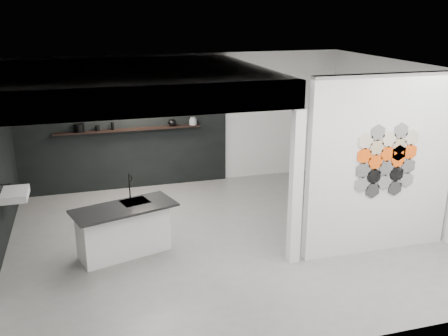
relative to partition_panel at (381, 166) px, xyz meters
The scene contains 16 objects.
floor 2.82m from the partition_panel, 155.80° to the left, with size 7.00×6.00×0.01m, color slate.
partition_panel is the anchor object (origin of this frame).
bay_clad_back 5.31m from the partition_panel, 131.60° to the left, with size 4.40×0.04×2.35m, color black.
bulkhead 4.21m from the partition_panel, 150.43° to the left, with size 4.40×4.00×0.40m, color silver.
corner_column 1.42m from the partition_panel, behind, with size 0.16×0.16×2.35m, color silver.
fascia_beam 3.71m from the partition_panel, behind, with size 4.40×0.16×0.40m, color silver.
wall_basin 5.78m from the partition_panel, 161.77° to the left, with size 0.40×0.60×0.12m, color silver.
display_shelf 5.17m from the partition_panel, 131.55° to the left, with size 3.00×0.15×0.04m, color black.
kitchen_island 4.08m from the partition_panel, 166.55° to the left, with size 1.68×1.10×1.25m.
stockpot 5.86m from the partition_panel, 138.74° to the left, with size 0.20×0.20×0.16m, color black.
kettle 4.61m from the partition_panel, 123.12° to the left, with size 0.17×0.17×0.14m, color black.
glass_bowl 4.39m from the partition_panel, 118.23° to the left, with size 0.16×0.16×0.11m, color gray.
glass_vase 4.39m from the partition_panel, 118.23° to the left, with size 0.11×0.11×0.16m, color gray.
bottle_dark 5.39m from the partition_panel, 134.16° to the left, with size 0.06×0.06×0.15m, color black.
utensil_cup 5.60m from the partition_panel, 136.36° to the left, with size 0.08×0.08×0.10m, color black.
hex_tile_cluster 0.14m from the partition_panel, 68.73° to the right, with size 1.04×0.02×1.16m.
Camera 1 is at (-2.09, -7.29, 3.70)m, focal length 40.00 mm.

